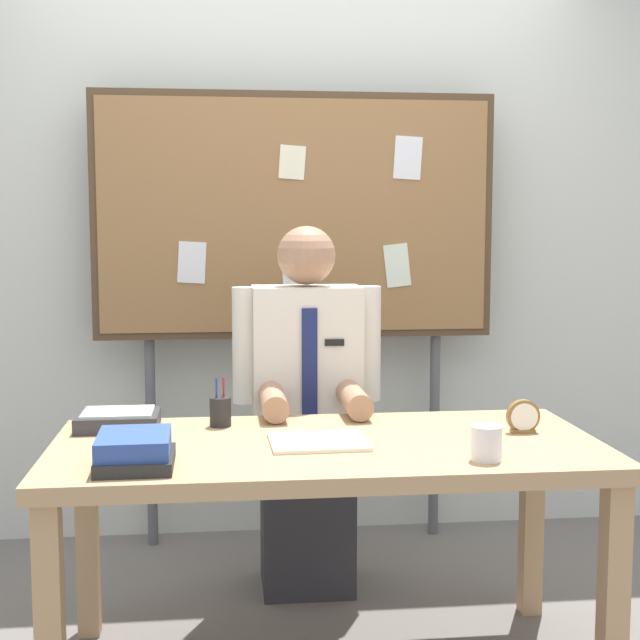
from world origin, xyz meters
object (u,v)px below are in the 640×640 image
Objects in this scene: desk_clock at (523,418)px; coffee_mug at (486,443)px; bulletin_board at (295,221)px; pen_holder at (220,411)px; person at (307,423)px; paper_tray at (118,420)px; book_stack at (135,451)px; open_notebook at (318,442)px; desk at (327,470)px.

coffee_mug is (-0.21, -0.31, 0.00)m from desk_clock.
pen_holder is at bearing -109.87° from bulletin_board.
desk_clock is at bearing -42.97° from person.
person is at bearing 137.03° from desk_clock.
paper_tray is at bearing 154.38° from coffee_mug.
book_stack is 0.56m from open_notebook.
book_stack is 1.21m from desk_clock.
book_stack reaches higher than desk.
person is at bearing 50.36° from pen_holder.
desk_clock is at bearing 55.36° from coffee_mug.
desk is 16.93× the size of coffee_mug.
bulletin_board reaches higher than person.
pen_holder is (0.23, 0.46, 0.00)m from book_stack.
person reaches higher than coffee_mug.
paper_tray is (-0.33, 0.00, -0.02)m from pen_holder.
coffee_mug is at bearing -124.64° from desk_clock.
paper_tray is (-0.65, 0.25, 0.11)m from desk.
book_stack is 0.97m from coffee_mug.
pen_holder is at bearing -129.64° from person.
desk_clock is at bearing 4.46° from desk.
bulletin_board is 6.67× the size of open_notebook.
paper_tray is at bearing 170.96° from desk_clock.
desk is 5.74× the size of open_notebook.
desk_clock is (0.63, -0.59, 0.13)m from person.
book_stack is at bearing -167.45° from desk_clock.
person is at bearing 87.48° from open_notebook.
pen_holder is at bearing 168.17° from desk_clock.
pen_holder is at bearing 63.36° from book_stack.
open_notebook is at bearing -92.52° from person.
open_notebook is at bearing -91.44° from bulletin_board.
person is 5.39× the size of book_stack.
desk is 1.21× the size of person.
person reaches higher than open_notebook.
pen_holder is 0.33m from paper_tray.
desk_clock is 0.41× the size of paper_tray.
person is at bearing 115.00° from coffee_mug.
desk_clock reaches higher than book_stack.
desk is at bearing 148.20° from coffee_mug.
book_stack reaches higher than open_notebook.
person is 0.90m from bulletin_board.
pen_holder reaches higher than open_notebook.
book_stack is at bearing -112.27° from bulletin_board.
bulletin_board is 7.55× the size of book_stack.
bulletin_board is 1.58m from book_stack.
bulletin_board is at bearing 88.56° from open_notebook.
paper_tray is (-0.62, 0.27, 0.02)m from open_notebook.
paper_tray is (-0.65, -0.38, 0.11)m from person.
person is 0.87m from desk_clock.
desk is at bearing -21.27° from paper_tray.
book_stack reaches higher than paper_tray.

